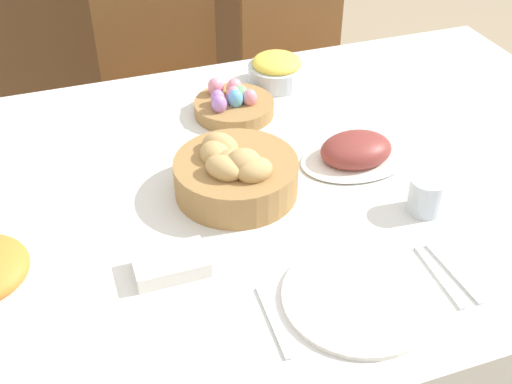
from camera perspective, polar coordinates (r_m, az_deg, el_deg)
The scene contains 14 objects.
dining_table at distance 1.64m, azimuth -0.54°, elevation -10.08°, with size 1.86×1.14×0.77m.
chair_far_right at distance 2.44m, azimuth 4.48°, elevation 10.60°, with size 0.46×0.46×0.93m.
chair_far_center at distance 2.30m, azimuth -7.96°, elevation 8.57°, with size 0.44×0.44×0.93m.
sideboard at distance 3.14m, azimuth -14.06°, elevation 15.77°, with size 1.58×0.44×0.98m.
bread_basket at distance 1.32m, azimuth -1.89°, elevation 1.70°, with size 0.26×0.26×0.13m.
egg_basket at distance 1.61m, azimuth -2.05°, elevation 7.82°, with size 0.20×0.20×0.08m.
ham_platter at distance 1.45m, azimuth 8.87°, elevation 3.51°, with size 0.25×0.18×0.07m.
pineapple_bowl at distance 1.74m, azimuth 1.84°, elevation 10.78°, with size 0.15×0.15×0.09m.
dinner_plate at distance 1.13m, azimuth 9.11°, elevation -9.21°, with size 0.27×0.27×0.01m.
fork at distance 1.09m, azimuth 1.47°, elevation -11.43°, with size 0.02×0.16×0.00m.
knife at distance 1.20m, azimuth 15.90°, elevation -7.24°, with size 0.02×0.16×0.00m.
spoon at distance 1.22m, azimuth 17.09°, elevation -6.87°, with size 0.02×0.16×0.00m.
drinking_cup at distance 1.32m, azimuth 14.89°, elevation -0.28°, with size 0.07×0.07×0.08m.
butter_dish at distance 1.17m, azimuth -7.60°, elevation -6.36°, with size 0.13×0.08×0.03m.
Camera 1 is at (-0.35, -1.05, 1.59)m, focal length 45.00 mm.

